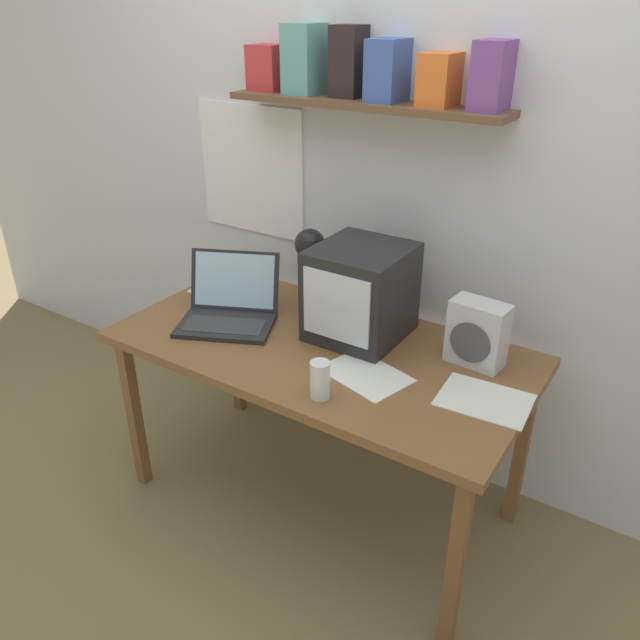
{
  "coord_description": "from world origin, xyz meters",
  "views": [
    {
      "loc": [
        1.07,
        -1.64,
        1.84
      ],
      "look_at": [
        0.0,
        0.0,
        0.83
      ],
      "focal_mm": 35.0,
      "sensor_mm": 36.0,
      "label": 1
    }
  ],
  "objects_px": {
    "printed_handout": "(485,400)",
    "laptop": "(230,305)",
    "corner_desk": "(320,359)",
    "desk_lamp": "(311,252)",
    "space_heater": "(477,334)",
    "loose_paper_near_monitor": "(366,374)",
    "open_notebook": "(226,293)",
    "crt_monitor": "(361,292)",
    "juice_glass": "(320,382)"
  },
  "relations": [
    {
      "from": "corner_desk",
      "to": "open_notebook",
      "type": "relative_size",
      "value": 5.03
    },
    {
      "from": "crt_monitor",
      "to": "open_notebook",
      "type": "distance_m",
      "value": 0.67
    },
    {
      "from": "laptop",
      "to": "space_heater",
      "type": "relative_size",
      "value": 1.98
    },
    {
      "from": "open_notebook",
      "to": "juice_glass",
      "type": "bearing_deg",
      "value": -29.34
    },
    {
      "from": "loose_paper_near_monitor",
      "to": "open_notebook",
      "type": "height_order",
      "value": "same"
    },
    {
      "from": "loose_paper_near_monitor",
      "to": "corner_desk",
      "type": "bearing_deg",
      "value": 159.87
    },
    {
      "from": "corner_desk",
      "to": "laptop",
      "type": "relative_size",
      "value": 3.36
    },
    {
      "from": "corner_desk",
      "to": "juice_glass",
      "type": "xyz_separation_m",
      "value": [
        0.18,
        -0.28,
        0.12
      ]
    },
    {
      "from": "corner_desk",
      "to": "crt_monitor",
      "type": "height_order",
      "value": "crt_monitor"
    },
    {
      "from": "desk_lamp",
      "to": "crt_monitor",
      "type": "bearing_deg",
      "value": -30.85
    },
    {
      "from": "corner_desk",
      "to": "juice_glass",
      "type": "height_order",
      "value": "juice_glass"
    },
    {
      "from": "corner_desk",
      "to": "crt_monitor",
      "type": "relative_size",
      "value": 4.38
    },
    {
      "from": "corner_desk",
      "to": "space_heater",
      "type": "bearing_deg",
      "value": 19.88
    },
    {
      "from": "juice_glass",
      "to": "space_heater",
      "type": "relative_size",
      "value": 0.55
    },
    {
      "from": "space_heater",
      "to": "loose_paper_near_monitor",
      "type": "bearing_deg",
      "value": -130.1
    },
    {
      "from": "crt_monitor",
      "to": "open_notebook",
      "type": "bearing_deg",
      "value": 179.96
    },
    {
      "from": "laptop",
      "to": "printed_handout",
      "type": "relative_size",
      "value": 1.55
    },
    {
      "from": "corner_desk",
      "to": "space_heater",
      "type": "relative_size",
      "value": 6.66
    },
    {
      "from": "printed_handout",
      "to": "laptop",
      "type": "bearing_deg",
      "value": -179.41
    },
    {
      "from": "laptop",
      "to": "printed_handout",
      "type": "height_order",
      "value": "laptop"
    },
    {
      "from": "crt_monitor",
      "to": "desk_lamp",
      "type": "xyz_separation_m",
      "value": [
        -0.26,
        0.06,
        0.08
      ]
    },
    {
      "from": "desk_lamp",
      "to": "juice_glass",
      "type": "height_order",
      "value": "desk_lamp"
    },
    {
      "from": "juice_glass",
      "to": "desk_lamp",
      "type": "bearing_deg",
      "value": 126.62
    },
    {
      "from": "corner_desk",
      "to": "crt_monitor",
      "type": "xyz_separation_m",
      "value": [
        0.08,
        0.15,
        0.23
      ]
    },
    {
      "from": "laptop",
      "to": "loose_paper_near_monitor",
      "type": "bearing_deg",
      "value": -30.24
    },
    {
      "from": "corner_desk",
      "to": "crt_monitor",
      "type": "distance_m",
      "value": 0.29
    },
    {
      "from": "printed_handout",
      "to": "space_heater",
      "type": "bearing_deg",
      "value": 119.27
    },
    {
      "from": "desk_lamp",
      "to": "space_heater",
      "type": "bearing_deg",
      "value": -19.9
    },
    {
      "from": "crt_monitor",
      "to": "laptop",
      "type": "relative_size",
      "value": 0.77
    },
    {
      "from": "open_notebook",
      "to": "printed_handout",
      "type": "bearing_deg",
      "value": -7.72
    },
    {
      "from": "corner_desk",
      "to": "loose_paper_near_monitor",
      "type": "bearing_deg",
      "value": -20.13
    },
    {
      "from": "crt_monitor",
      "to": "loose_paper_near_monitor",
      "type": "relative_size",
      "value": 1.07
    },
    {
      "from": "space_heater",
      "to": "printed_handout",
      "type": "height_order",
      "value": "space_heater"
    },
    {
      "from": "juice_glass",
      "to": "printed_handout",
      "type": "bearing_deg",
      "value": 30.86
    },
    {
      "from": "crt_monitor",
      "to": "loose_paper_near_monitor",
      "type": "xyz_separation_m",
      "value": [
        0.16,
        -0.24,
        -0.17
      ]
    },
    {
      "from": "juice_glass",
      "to": "space_heater",
      "type": "distance_m",
      "value": 0.57
    },
    {
      "from": "corner_desk",
      "to": "printed_handout",
      "type": "xyz_separation_m",
      "value": [
        0.62,
        -0.01,
        0.06
      ]
    },
    {
      "from": "printed_handout",
      "to": "loose_paper_near_monitor",
      "type": "bearing_deg",
      "value": -169.18
    },
    {
      "from": "space_heater",
      "to": "loose_paper_near_monitor",
      "type": "distance_m",
      "value": 0.4
    },
    {
      "from": "space_heater",
      "to": "open_notebook",
      "type": "bearing_deg",
      "value": -173.17
    },
    {
      "from": "crt_monitor",
      "to": "corner_desk",
      "type": "bearing_deg",
      "value": -117.74
    },
    {
      "from": "laptop",
      "to": "open_notebook",
      "type": "height_order",
      "value": "laptop"
    },
    {
      "from": "corner_desk",
      "to": "juice_glass",
      "type": "bearing_deg",
      "value": -56.77
    },
    {
      "from": "loose_paper_near_monitor",
      "to": "printed_handout",
      "type": "xyz_separation_m",
      "value": [
        0.38,
        0.07,
        0.0
      ]
    },
    {
      "from": "open_notebook",
      "to": "loose_paper_near_monitor",
      "type": "bearing_deg",
      "value": -16.15
    },
    {
      "from": "corner_desk",
      "to": "desk_lamp",
      "type": "height_order",
      "value": "desk_lamp"
    },
    {
      "from": "desk_lamp",
      "to": "open_notebook",
      "type": "relative_size",
      "value": 1.16
    },
    {
      "from": "desk_lamp",
      "to": "printed_handout",
      "type": "distance_m",
      "value": 0.86
    },
    {
      "from": "crt_monitor",
      "to": "juice_glass",
      "type": "xyz_separation_m",
      "value": [
        0.1,
        -0.42,
        -0.11
      ]
    },
    {
      "from": "space_heater",
      "to": "open_notebook",
      "type": "xyz_separation_m",
      "value": [
        -1.08,
        -0.04,
        -0.11
      ]
    }
  ]
}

